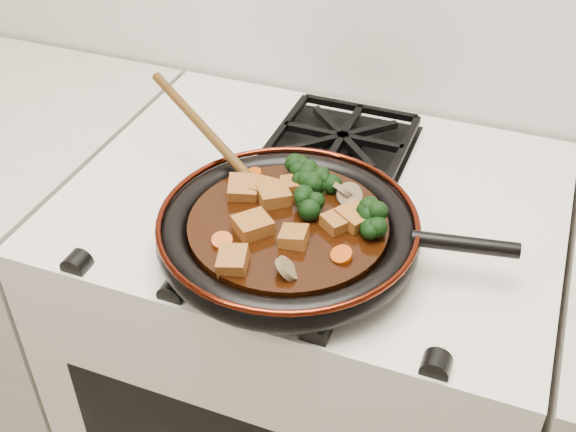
% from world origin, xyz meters
% --- Properties ---
extents(stove, '(0.76, 0.60, 0.90)m').
position_xyz_m(stove, '(0.00, 1.69, 0.45)').
color(stove, silver).
rests_on(stove, ground).
extents(burner_grate_front, '(0.23, 0.23, 0.03)m').
position_xyz_m(burner_grate_front, '(0.00, 1.55, 0.91)').
color(burner_grate_front, black).
rests_on(burner_grate_front, stove).
extents(burner_grate_back, '(0.23, 0.23, 0.03)m').
position_xyz_m(burner_grate_back, '(0.00, 1.83, 0.91)').
color(burner_grate_back, black).
rests_on(burner_grate_back, stove).
extents(skillet, '(0.49, 0.36, 0.05)m').
position_xyz_m(skillet, '(0.01, 1.54, 0.94)').
color(skillet, black).
rests_on(skillet, burner_grate_front).
extents(braising_sauce, '(0.27, 0.27, 0.02)m').
position_xyz_m(braising_sauce, '(0.01, 1.54, 0.95)').
color(braising_sauce, black).
rests_on(braising_sauce, skillet).
extents(tofu_cube_0, '(0.06, 0.06, 0.03)m').
position_xyz_m(tofu_cube_0, '(-0.02, 1.50, 0.97)').
color(tofu_cube_0, brown).
rests_on(tofu_cube_0, braising_sauce).
extents(tofu_cube_1, '(0.06, 0.06, 0.03)m').
position_xyz_m(tofu_cube_1, '(0.10, 1.57, 0.97)').
color(tofu_cube_1, brown).
rests_on(tofu_cube_1, braising_sauce).
extents(tofu_cube_2, '(0.05, 0.05, 0.03)m').
position_xyz_m(tofu_cube_2, '(-0.01, 1.61, 0.97)').
color(tofu_cube_2, brown).
rests_on(tofu_cube_2, braising_sauce).
extents(tofu_cube_3, '(0.06, 0.06, 0.03)m').
position_xyz_m(tofu_cube_3, '(-0.07, 1.58, 0.97)').
color(tofu_cube_3, brown).
rests_on(tofu_cube_3, braising_sauce).
extents(tofu_cube_4, '(0.05, 0.05, 0.03)m').
position_xyz_m(tofu_cube_4, '(-0.02, 1.43, 0.97)').
color(tofu_cube_4, brown).
rests_on(tofu_cube_4, braising_sauce).
extents(tofu_cube_5, '(0.06, 0.06, 0.03)m').
position_xyz_m(tofu_cube_5, '(-0.02, 1.58, 0.97)').
color(tofu_cube_5, brown).
rests_on(tofu_cube_5, braising_sauce).
extents(tofu_cube_6, '(0.04, 0.04, 0.03)m').
position_xyz_m(tofu_cube_6, '(0.03, 1.50, 0.97)').
color(tofu_cube_6, brown).
rests_on(tofu_cube_6, braising_sauce).
extents(tofu_cube_7, '(0.05, 0.05, 0.02)m').
position_xyz_m(tofu_cube_7, '(0.08, 1.55, 0.97)').
color(tofu_cube_7, brown).
rests_on(tofu_cube_7, braising_sauce).
extents(tofu_cube_8, '(0.03, 0.04, 0.02)m').
position_xyz_m(tofu_cube_8, '(-0.04, 1.59, 0.97)').
color(tofu_cube_8, brown).
rests_on(tofu_cube_8, braising_sauce).
extents(broccoli_floret_0, '(0.09, 0.09, 0.07)m').
position_xyz_m(broccoli_floret_0, '(0.02, 1.64, 0.97)').
color(broccoli_floret_0, black).
rests_on(broccoli_floret_0, braising_sauce).
extents(broccoli_floret_1, '(0.07, 0.08, 0.07)m').
position_xyz_m(broccoli_floret_1, '(0.01, 1.62, 0.97)').
color(broccoli_floret_1, black).
rests_on(broccoli_floret_1, braising_sauce).
extents(broccoli_floret_2, '(0.07, 0.07, 0.07)m').
position_xyz_m(broccoli_floret_2, '(0.03, 1.56, 0.97)').
color(broccoli_floret_2, black).
rests_on(broccoli_floret_2, braising_sauce).
extents(broccoli_floret_3, '(0.09, 0.08, 0.06)m').
position_xyz_m(broccoli_floret_3, '(0.04, 1.62, 0.97)').
color(broccoli_floret_3, black).
rests_on(broccoli_floret_3, braising_sauce).
extents(broccoli_floret_4, '(0.08, 0.08, 0.08)m').
position_xyz_m(broccoli_floret_4, '(0.12, 1.58, 0.97)').
color(broccoli_floret_4, black).
rests_on(broccoli_floret_4, braising_sauce).
extents(broccoli_floret_5, '(0.07, 0.08, 0.06)m').
position_xyz_m(broccoli_floret_5, '(0.13, 1.55, 0.97)').
color(broccoli_floret_5, black).
rests_on(broccoli_floret_5, braising_sauce).
extents(broccoli_floret_6, '(0.08, 0.09, 0.07)m').
position_xyz_m(broccoli_floret_6, '(-0.02, 1.65, 0.97)').
color(broccoli_floret_6, black).
rests_on(broccoli_floret_6, braising_sauce).
extents(carrot_coin_0, '(0.03, 0.03, 0.02)m').
position_xyz_m(carrot_coin_0, '(0.10, 1.50, 0.96)').
color(carrot_coin_0, '#B13B04').
rests_on(carrot_coin_0, braising_sauce).
extents(carrot_coin_1, '(0.03, 0.03, 0.02)m').
position_xyz_m(carrot_coin_1, '(-0.08, 1.60, 0.96)').
color(carrot_coin_1, '#B13B04').
rests_on(carrot_coin_1, braising_sauce).
extents(carrot_coin_2, '(0.03, 0.03, 0.02)m').
position_xyz_m(carrot_coin_2, '(-0.07, 1.62, 0.96)').
color(carrot_coin_2, '#B13B04').
rests_on(carrot_coin_2, braising_sauce).
extents(carrot_coin_3, '(0.03, 0.03, 0.02)m').
position_xyz_m(carrot_coin_3, '(-0.05, 1.47, 0.96)').
color(carrot_coin_3, '#B13B04').
rests_on(carrot_coin_3, braising_sauce).
extents(mushroom_slice_0, '(0.05, 0.05, 0.03)m').
position_xyz_m(mushroom_slice_0, '(0.06, 1.63, 0.97)').
color(mushroom_slice_0, brown).
rests_on(mushroom_slice_0, braising_sauce).
extents(mushroom_slice_1, '(0.05, 0.05, 0.03)m').
position_xyz_m(mushroom_slice_1, '(0.07, 1.62, 0.97)').
color(mushroom_slice_1, brown).
rests_on(mushroom_slice_1, braising_sauce).
extents(mushroom_slice_2, '(0.04, 0.05, 0.03)m').
position_xyz_m(mushroom_slice_2, '(0.05, 1.44, 0.97)').
color(mushroom_slice_2, brown).
rests_on(mushroom_slice_2, braising_sauce).
extents(wooden_spoon, '(0.16, 0.11, 0.29)m').
position_xyz_m(wooden_spoon, '(-0.12, 1.63, 0.98)').
color(wooden_spoon, '#472C0F').
rests_on(wooden_spoon, braising_sauce).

